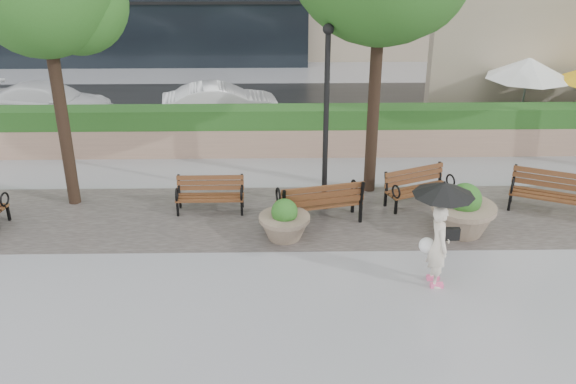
{
  "coord_description": "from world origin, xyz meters",
  "views": [
    {
      "loc": [
        -0.34,
        -10.03,
        6.63
      ],
      "look_at": [
        -0.12,
        1.96,
        1.1
      ],
      "focal_mm": 40.0,
      "sensor_mm": 36.0,
      "label": 1
    }
  ],
  "objects_px": {
    "bench_1": "(210,202)",
    "bench_3": "(418,195)",
    "bench_2": "(319,210)",
    "car_right": "(221,103)",
    "planter_left": "(284,223)",
    "car_left": "(50,102)",
    "lamppost": "(326,132)",
    "pedestrian": "(440,224)",
    "planter_right": "(463,214)",
    "bench_4": "(549,201)"
  },
  "relations": [
    {
      "from": "bench_2",
      "to": "car_left",
      "type": "xyz_separation_m",
      "value": [
        -8.26,
        7.38,
        0.31
      ]
    },
    {
      "from": "pedestrian",
      "to": "lamppost",
      "type": "bearing_deg",
      "value": 26.66
    },
    {
      "from": "car_left",
      "to": "car_right",
      "type": "bearing_deg",
      "value": -85.74
    },
    {
      "from": "bench_2",
      "to": "bench_4",
      "type": "xyz_separation_m",
      "value": [
        5.3,
        0.39,
        -0.02
      ]
    },
    {
      "from": "pedestrian",
      "to": "bench_3",
      "type": "bearing_deg",
      "value": -9.2
    },
    {
      "from": "lamppost",
      "to": "pedestrian",
      "type": "relative_size",
      "value": 2.07
    },
    {
      "from": "car_right",
      "to": "bench_3",
      "type": "bearing_deg",
      "value": -149.59
    },
    {
      "from": "planter_left",
      "to": "bench_3",
      "type": "bearing_deg",
      "value": 26.81
    },
    {
      "from": "planter_right",
      "to": "car_left",
      "type": "bearing_deg",
      "value": 144.88
    },
    {
      "from": "bench_2",
      "to": "bench_4",
      "type": "distance_m",
      "value": 5.32
    },
    {
      "from": "bench_4",
      "to": "car_right",
      "type": "xyz_separation_m",
      "value": [
        -8.02,
        6.72,
        0.33
      ]
    },
    {
      "from": "bench_3",
      "to": "planter_left",
      "type": "bearing_deg",
      "value": -176.43
    },
    {
      "from": "planter_left",
      "to": "car_right",
      "type": "relative_size",
      "value": 0.29
    },
    {
      "from": "planter_right",
      "to": "car_right",
      "type": "distance_m",
      "value": 9.6
    },
    {
      "from": "planter_right",
      "to": "pedestrian",
      "type": "distance_m",
      "value": 2.34
    },
    {
      "from": "bench_1",
      "to": "bench_2",
      "type": "relative_size",
      "value": 0.78
    },
    {
      "from": "bench_1",
      "to": "bench_2",
      "type": "bearing_deg",
      "value": -12.97
    },
    {
      "from": "bench_1",
      "to": "car_left",
      "type": "bearing_deg",
      "value": 129.95
    },
    {
      "from": "car_right",
      "to": "lamppost",
      "type": "bearing_deg",
      "value": -164.52
    },
    {
      "from": "bench_1",
      "to": "bench_3",
      "type": "distance_m",
      "value": 4.86
    },
    {
      "from": "planter_left",
      "to": "lamppost",
      "type": "height_order",
      "value": "lamppost"
    },
    {
      "from": "bench_3",
      "to": "pedestrian",
      "type": "bearing_deg",
      "value": -119.32
    },
    {
      "from": "bench_4",
      "to": "lamppost",
      "type": "distance_m",
      "value": 5.4
    },
    {
      "from": "car_left",
      "to": "car_right",
      "type": "xyz_separation_m",
      "value": [
        5.55,
        -0.27,
        0.01
      ]
    },
    {
      "from": "car_right",
      "to": "pedestrian",
      "type": "xyz_separation_m",
      "value": [
        4.74,
        -9.63,
        0.64
      ]
    },
    {
      "from": "bench_2",
      "to": "bench_3",
      "type": "distance_m",
      "value": 2.53
    },
    {
      "from": "bench_3",
      "to": "pedestrian",
      "type": "distance_m",
      "value": 3.54
    },
    {
      "from": "bench_2",
      "to": "car_left",
      "type": "bearing_deg",
      "value": -54.98
    },
    {
      "from": "bench_4",
      "to": "car_right",
      "type": "bearing_deg",
      "value": 163.51
    },
    {
      "from": "pedestrian",
      "to": "bench_2",
      "type": "bearing_deg",
      "value": 35.59
    },
    {
      "from": "car_right",
      "to": "pedestrian",
      "type": "distance_m",
      "value": 10.75
    },
    {
      "from": "car_left",
      "to": "lamppost",
      "type": "bearing_deg",
      "value": -121.22
    },
    {
      "from": "bench_2",
      "to": "planter_right",
      "type": "relative_size",
      "value": 1.43
    },
    {
      "from": "bench_1",
      "to": "planter_left",
      "type": "distance_m",
      "value": 2.13
    },
    {
      "from": "bench_2",
      "to": "planter_right",
      "type": "height_order",
      "value": "planter_right"
    },
    {
      "from": "bench_2",
      "to": "bench_3",
      "type": "xyz_separation_m",
      "value": [
        2.38,
        0.86,
        -0.04
      ]
    },
    {
      "from": "planter_right",
      "to": "pedestrian",
      "type": "height_order",
      "value": "pedestrian"
    },
    {
      "from": "planter_left",
      "to": "car_left",
      "type": "height_order",
      "value": "car_left"
    },
    {
      "from": "bench_1",
      "to": "lamppost",
      "type": "bearing_deg",
      "value": 3.63
    },
    {
      "from": "bench_3",
      "to": "car_right",
      "type": "distance_m",
      "value": 8.07
    },
    {
      "from": "bench_1",
      "to": "bench_4",
      "type": "relative_size",
      "value": 0.82
    },
    {
      "from": "bench_3",
      "to": "lamppost",
      "type": "distance_m",
      "value": 2.76
    },
    {
      "from": "bench_1",
      "to": "bench_3",
      "type": "xyz_separation_m",
      "value": [
        4.85,
        0.31,
        0.01
      ]
    },
    {
      "from": "car_left",
      "to": "car_right",
      "type": "distance_m",
      "value": 5.56
    },
    {
      "from": "bench_3",
      "to": "car_right",
      "type": "height_order",
      "value": "car_right"
    },
    {
      "from": "lamppost",
      "to": "bench_3",
      "type": "bearing_deg",
      "value": 3.15
    },
    {
      "from": "lamppost",
      "to": "car_right",
      "type": "distance_m",
      "value": 7.11
    },
    {
      "from": "car_right",
      "to": "bench_1",
      "type": "bearing_deg",
      "value": 173.35
    },
    {
      "from": "lamppost",
      "to": "car_left",
      "type": "height_order",
      "value": "lamppost"
    },
    {
      "from": "car_left",
      "to": "pedestrian",
      "type": "relative_size",
      "value": 2.03
    }
  ]
}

